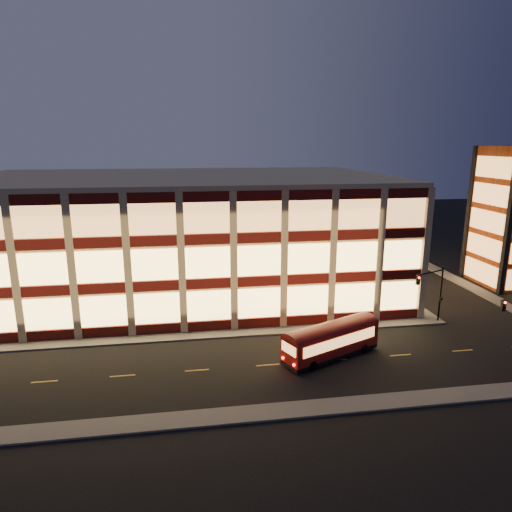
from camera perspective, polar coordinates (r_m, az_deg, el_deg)
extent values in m
plane|color=black|center=(44.81, -5.03, -10.29)|extent=(200.00, 200.00, 0.00)
cube|color=#514F4C|center=(45.63, -8.93, -9.85)|extent=(54.00, 2.00, 0.15)
cube|color=#514F4C|center=(65.75, 14.32, -2.62)|extent=(2.00, 30.00, 0.15)
cube|color=#514F4C|center=(70.74, 22.55, -2.10)|extent=(2.00, 30.00, 0.15)
cube|color=#514F4C|center=(33.38, -3.38, -19.32)|extent=(100.00, 2.00, 0.15)
cube|color=tan|center=(58.91, -9.24, 2.67)|extent=(50.00, 30.00, 14.00)
cube|color=tan|center=(57.94, -9.52, 9.71)|extent=(50.40, 30.40, 0.50)
cube|color=#470C0A|center=(46.22, -8.96, -8.76)|extent=(50.10, 0.25, 1.00)
cube|color=#FFCA6B|center=(45.47, -9.06, -6.31)|extent=(49.00, 0.20, 3.00)
cube|color=#470C0A|center=(65.26, 13.63, -2.18)|extent=(0.25, 30.10, 1.00)
cube|color=#FFCA6B|center=(64.71, 13.72, -0.40)|extent=(0.20, 29.00, 3.00)
cube|color=#470C0A|center=(44.71, -9.18, -3.55)|extent=(50.10, 0.25, 1.00)
cube|color=#FFCA6B|center=(44.15, -9.28, -0.94)|extent=(49.00, 0.20, 3.00)
cube|color=#470C0A|center=(64.20, 13.86, 1.59)|extent=(0.25, 30.10, 1.00)
cube|color=#FFCA6B|center=(63.79, 13.95, 3.44)|extent=(0.20, 29.00, 3.00)
cube|color=#470C0A|center=(43.60, -9.40, 1.97)|extent=(50.10, 0.25, 1.00)
cube|color=#FFCA6B|center=(43.24, -9.51, 4.70)|extent=(49.00, 0.20, 3.00)
cube|color=#470C0A|center=(63.43, 14.09, 5.48)|extent=(0.25, 30.10, 1.00)
cube|color=#FFCA6B|center=(63.16, 14.19, 7.36)|extent=(0.20, 29.00, 3.00)
cube|color=black|center=(62.83, 29.08, 3.64)|extent=(0.60, 0.60, 18.00)
cube|color=black|center=(69.23, 25.08, 4.89)|extent=(0.60, 0.60, 18.00)
cube|color=#FFA959|center=(67.34, 26.26, -1.74)|extent=(0.16, 6.60, 2.60)
cube|color=#FFA959|center=(66.59, 26.57, 1.08)|extent=(0.16, 6.60, 2.60)
cube|color=#FFA959|center=(66.00, 26.89, 3.95)|extent=(0.16, 6.60, 2.60)
cube|color=#FFA959|center=(65.58, 27.22, 6.87)|extent=(0.16, 6.60, 2.60)
cube|color=#FFA959|center=(65.33, 27.55, 9.82)|extent=(0.16, 6.60, 2.60)
cylinder|color=black|center=(51.39, 22.05, -4.49)|extent=(0.18, 0.18, 6.00)
cylinder|color=black|center=(49.14, 21.02, -1.93)|extent=(3.56, 1.63, 0.14)
cube|color=black|center=(47.81, 19.59, -2.85)|extent=(0.32, 0.32, 0.95)
sphere|color=#FF0C05|center=(47.58, 19.72, -2.57)|extent=(0.20, 0.20, 0.20)
cube|color=black|center=(51.35, 22.12, -4.99)|extent=(0.25, 0.18, 0.28)
cube|color=black|center=(43.48, 28.52, -5.43)|extent=(0.32, 0.32, 0.95)
sphere|color=#FF0C05|center=(43.26, 28.71, -5.13)|extent=(0.20, 0.20, 0.20)
cube|color=maroon|center=(41.15, 9.38, -10.32)|extent=(9.43, 5.96, 2.14)
cube|color=black|center=(41.68, 9.31, -11.89)|extent=(9.43, 5.96, 0.33)
cylinder|color=black|center=(39.17, 7.04, -13.43)|extent=(0.88, 0.60, 0.84)
cylinder|color=black|center=(40.57, 5.13, -12.36)|extent=(0.88, 0.60, 0.84)
cylinder|color=black|center=(42.91, 13.25, -11.17)|extent=(0.88, 0.60, 0.84)
cylinder|color=black|center=(44.19, 11.31, -10.29)|extent=(0.88, 0.60, 0.84)
cube|color=#FFA959|center=(40.25, 10.55, -10.51)|extent=(7.48, 3.43, 0.93)
cube|color=#FFA959|center=(41.84, 8.28, -9.43)|extent=(7.48, 3.43, 0.93)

